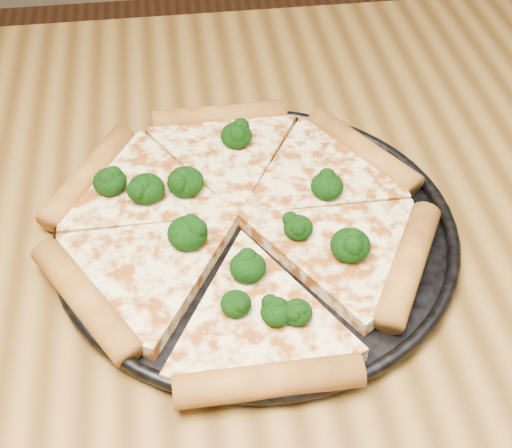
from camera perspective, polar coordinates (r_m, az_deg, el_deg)
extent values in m
cube|color=brown|center=(0.65, -8.61, -4.94)|extent=(1.20, 0.90, 0.04)
cube|color=brown|center=(1.29, 17.37, -0.28)|extent=(0.06, 0.06, 0.71)
cylinder|color=black|center=(0.66, 0.00, -0.82)|extent=(0.35, 0.35, 0.01)
torus|color=black|center=(0.65, 0.00, -0.38)|extent=(0.36, 0.36, 0.01)
cylinder|color=#B5762D|center=(0.73, 8.34, 5.70)|extent=(0.09, 0.13, 0.03)
cylinder|color=#B5762D|center=(0.77, -2.84, 8.39)|extent=(0.14, 0.03, 0.03)
cylinder|color=#B5762D|center=(0.71, -12.94, 3.71)|extent=(0.09, 0.13, 0.03)
cylinder|color=#B5762D|center=(0.60, -13.23, -5.73)|extent=(0.09, 0.13, 0.03)
cylinder|color=#B5762D|center=(0.54, 1.01, -12.15)|extent=(0.14, 0.03, 0.03)
cylinder|color=#B5762D|center=(0.62, 11.82, -3.07)|extent=(0.09, 0.13, 0.03)
ellipsoid|color=black|center=(0.68, -11.35, 3.27)|extent=(0.03, 0.03, 0.02)
ellipsoid|color=black|center=(0.57, -1.58, -6.25)|extent=(0.02, 0.02, 0.02)
ellipsoid|color=black|center=(0.67, 5.57, 2.97)|extent=(0.03, 0.03, 0.02)
ellipsoid|color=black|center=(0.59, -0.64, -3.39)|extent=(0.03, 0.03, 0.02)
ellipsoid|color=black|center=(0.67, -5.52, 3.30)|extent=(0.03, 0.03, 0.03)
ellipsoid|color=black|center=(0.72, -1.55, 6.92)|extent=(0.03, 0.03, 0.02)
ellipsoid|color=black|center=(0.63, 3.32, -0.28)|extent=(0.03, 0.03, 0.02)
ellipsoid|color=black|center=(0.67, -8.57, 2.74)|extent=(0.03, 0.03, 0.03)
ellipsoid|color=black|center=(0.56, 1.62, -6.89)|extent=(0.03, 0.03, 0.02)
ellipsoid|color=black|center=(0.57, 3.24, -6.90)|extent=(0.02, 0.02, 0.02)
ellipsoid|color=black|center=(0.61, 7.38, -1.66)|extent=(0.03, 0.03, 0.03)
ellipsoid|color=black|center=(0.62, -5.37, -0.72)|extent=(0.03, 0.03, 0.03)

